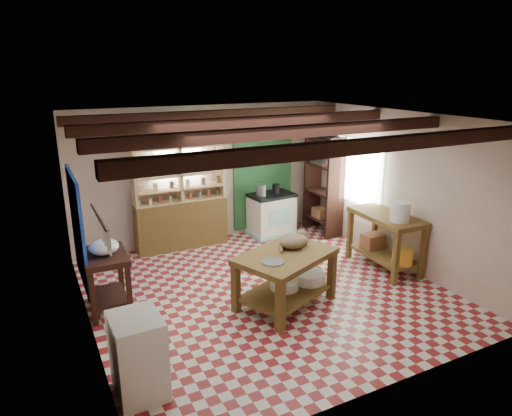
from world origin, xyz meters
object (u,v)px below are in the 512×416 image
prep_table (107,282)px  white_cabinet (138,356)px  stove (272,214)px  right_counter (385,241)px  cat (294,241)px  work_table (285,279)px

prep_table → white_cabinet: white_cabinet is taller
stove → prep_table: (-3.48, -1.64, -0.01)m
right_counter → cat: (-1.90, -0.19, 0.40)m
prep_table → white_cabinet: (-0.02, -1.93, 0.02)m
stove → white_cabinet: 5.00m
work_table → right_counter: (2.11, 0.33, 0.09)m
white_cabinet → cat: size_ratio=2.00×
work_table → cat: 0.55m
stove → cat: size_ratio=1.99×
prep_table → white_cabinet: 1.93m
work_table → white_cabinet: (-2.29, -0.94, 0.05)m
prep_table → work_table: bearing=-21.5°
prep_table → white_cabinet: size_ratio=0.95×
stove → white_cabinet: size_ratio=0.99×
work_table → white_cabinet: 2.47m
work_table → stove: bearing=42.8°
prep_table → right_counter: 4.43m
prep_table → right_counter: bearing=-6.5°
cat → work_table: bearing=-178.7°
white_cabinet → right_counter: (4.40, 1.27, 0.03)m
work_table → prep_table: size_ratio=1.64×
work_table → right_counter: 2.14m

